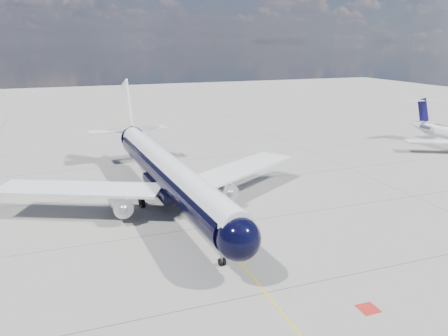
{
  "coord_description": "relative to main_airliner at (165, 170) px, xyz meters",
  "views": [
    {
      "loc": [
        -14.86,
        -34.83,
        20.83
      ],
      "look_at": [
        5.26,
        19.63,
        4.0
      ],
      "focal_mm": 35.0,
      "sensor_mm": 36.0,
      "label": 1
    }
  ],
  "objects": [
    {
      "name": "ground",
      "position": [
        3.03,
        10.51,
        -4.59
      ],
      "size": [
        320.0,
        320.0,
        0.0
      ],
      "primitive_type": "plane",
      "color": "gray",
      "rests_on": "ground"
    },
    {
      "name": "main_airliner",
      "position": [
        0.0,
        0.0,
        0.0
      ],
      "size": [
        42.0,
        51.21,
        14.79
      ],
      "rotation": [
        0.0,
        0.0,
        0.06
      ],
      "color": "black",
      "rests_on": "ground"
    },
    {
      "name": "red_marking",
      "position": [
        9.83,
        -29.49,
        -4.59
      ],
      "size": [
        1.6,
        1.6,
        0.01
      ],
      "primitive_type": "cube",
      "color": "maroon",
      "rests_on": "ground"
    },
    {
      "name": "taxiway_centerline",
      "position": [
        3.03,
        5.51,
        -4.59
      ],
      "size": [
        0.16,
        160.0,
        0.01
      ],
      "primitive_type": "cube",
      "color": "#E0B10B",
      "rests_on": "ground"
    }
  ]
}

